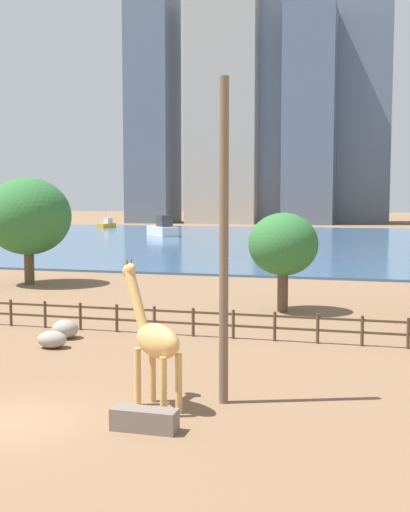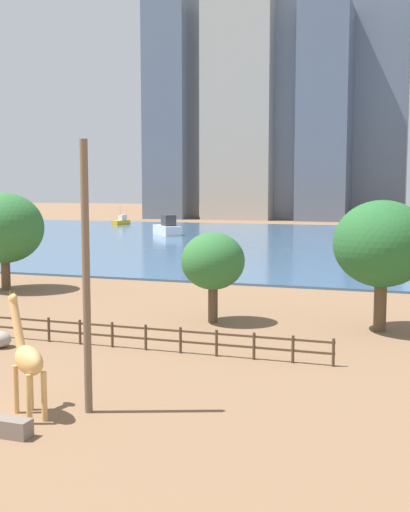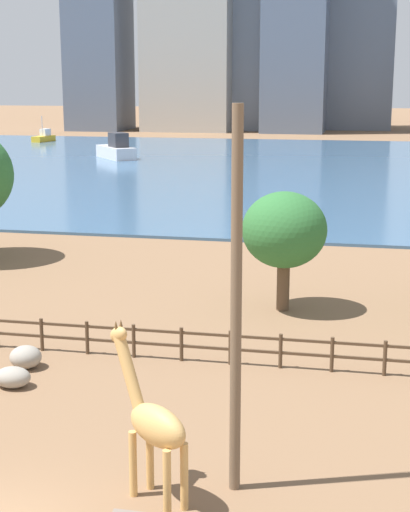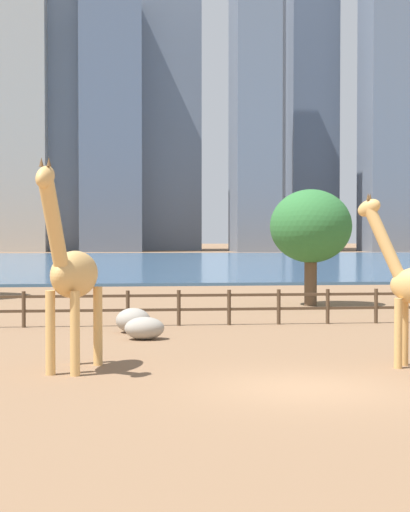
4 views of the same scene
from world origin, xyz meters
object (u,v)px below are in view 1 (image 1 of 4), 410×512
utility_pole (224,243)px  tree_right_tall (28,217)px  boulder_near_fence (52,339)px  giraffe_tall (154,339)px  boat_sailboat (163,229)px  tree_center_broad (283,245)px  boat_ferry (107,224)px  boulder_by_pole (65,329)px  feeding_trough (144,420)px

utility_pole → tree_right_tall: bearing=131.2°
tree_right_tall → boulder_near_fence: bearing=-57.3°
giraffe_tall → boat_sailboat: (-27.17, 80.78, -0.72)m
tree_center_broad → tree_right_tall: size_ratio=0.71×
tree_right_tall → boat_ferry: 86.95m
boulder_by_pole → tree_center_broad: bearing=47.8°
boulder_by_pole → boat_sailboat: size_ratio=0.15×
boulder_by_pole → boat_sailboat: 75.59m
giraffe_tall → tree_center_broad: size_ratio=0.81×
utility_pole → boulder_near_fence: (-8.57, 5.15, -4.53)m
utility_pole → boat_sailboat: bearing=110.0°
giraffe_tall → boulder_by_pole: (-7.03, 7.93, -1.65)m
tree_right_tall → feeding_trough: bearing=-54.3°
tree_right_tall → giraffe_tall: bearing=-52.8°
boulder_by_pole → giraffe_tall: bearing=-48.5°
utility_pole → boulder_by_pole: utility_pole is taller
boat_ferry → boat_sailboat: 31.98m
giraffe_tall → boat_sailboat: bearing=-35.1°
feeding_trough → tree_right_tall: size_ratio=0.23×
utility_pole → feeding_trough: bearing=-117.8°
feeding_trough → boat_ferry: 117.46m
giraffe_tall → feeding_trough: 2.60m
giraffe_tall → boulder_near_fence: 9.23m
giraffe_tall → boulder_near_fence: giraffe_tall is taller
boulder_by_pole → tree_center_broad: (8.40, 9.27, 3.27)m
boulder_by_pole → tree_center_broad: tree_center_broad is taller
tree_center_broad → utility_pole: bearing=-88.2°
tree_right_tall → tree_center_broad: bearing=-18.5°
feeding_trough → tree_right_tall: tree_right_tall is taller
giraffe_tall → tree_right_tall: tree_right_tall is taller
giraffe_tall → boat_ferry: 115.60m
tree_center_broad → boat_sailboat: tree_center_broad is taller
boulder_near_fence → boat_sailboat: 77.42m
boat_ferry → boat_sailboat: size_ratio=0.64×
giraffe_tall → tree_right_tall: bearing=-16.4°
utility_pole → tree_center_broad: utility_pole is taller
feeding_trough → tree_center_broad: size_ratio=0.33×
giraffe_tall → boat_sailboat: 85.23m
boat_sailboat → giraffe_tall: bearing=159.6°
boat_sailboat → boat_ferry: bearing=0.9°
boulder_by_pole → boat_ferry: 105.52m
giraffe_tall → boat_ferry: size_ratio=0.90×
utility_pole → boat_ferry: size_ratio=1.99×
tree_center_broad → feeding_trough: bearing=-93.0°
giraffe_tall → tree_center_broad: bearing=-58.2°
tree_center_broad → boat_ferry: size_ratio=1.11×
feeding_trough → boat_sailboat: (-27.54, 82.65, 1.04)m
boulder_by_pole → feeding_trough: 12.28m
boulder_near_fence → tree_center_broad: 14.10m
tree_center_broad → boat_sailboat: (-28.54, 63.57, -2.35)m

